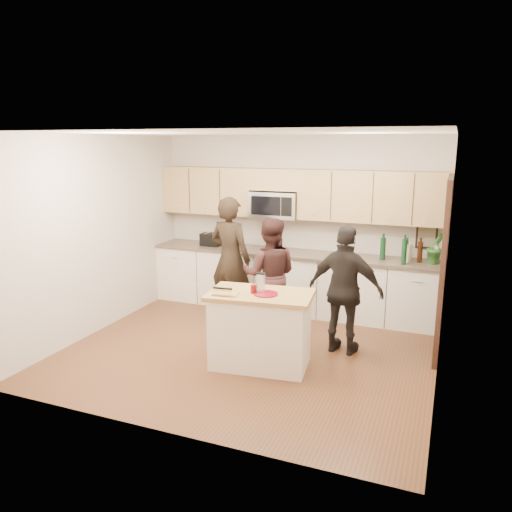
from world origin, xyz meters
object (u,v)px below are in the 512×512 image
at_px(island, 260,329).
at_px(toaster, 211,240).
at_px(woman_center, 270,275).
at_px(woman_right, 345,290).
at_px(woman_left, 230,259).

relative_size(island, toaster, 3.98).
relative_size(woman_center, woman_right, 0.98).
height_order(toaster, woman_center, woman_center).
bearing_deg(woman_right, woman_left, -10.99).
height_order(woman_center, woman_right, woman_right).
xyz_separation_m(island, toaster, (-1.65, 2.03, 0.59)).
relative_size(island, woman_center, 0.80).
xyz_separation_m(island, woman_left, (-1.01, 1.37, 0.46)).
distance_m(island, woman_left, 1.77).
bearing_deg(toaster, woman_center, -33.51).
bearing_deg(island, woman_center, 97.94).
xyz_separation_m(toaster, woman_right, (2.49, -1.28, -0.23)).
relative_size(woman_left, woman_center, 1.15).
height_order(island, toaster, toaster).
bearing_deg(woman_right, woman_center, -11.09).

